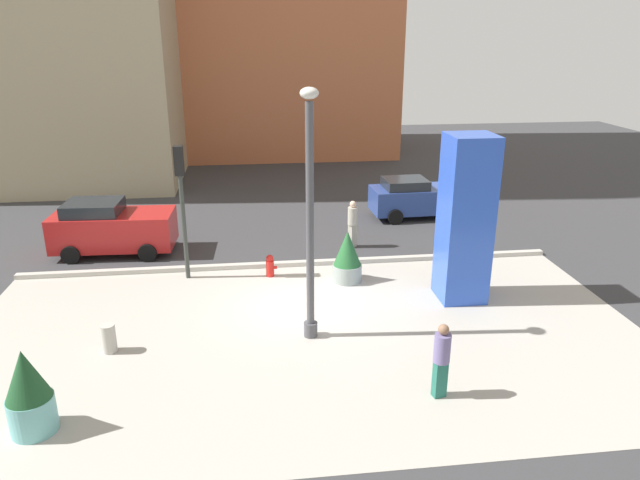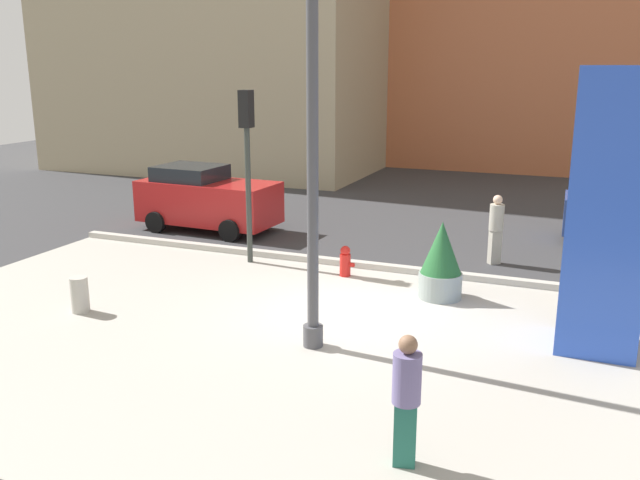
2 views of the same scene
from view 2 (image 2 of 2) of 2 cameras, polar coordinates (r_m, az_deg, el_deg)
name	(u,v)px [view 2 (image 2 of 2)]	position (r m, az deg, el deg)	size (l,w,h in m)	color
ground_plane	(396,261)	(17.63, 6.37, -1.78)	(60.00, 60.00, 0.00)	#38383A
plaza_pavement	(304,349)	(12.28, -1.37, -9.13)	(18.00, 10.00, 0.02)	#ADA89E
curb_strip	(386,267)	(16.79, 5.56, -2.31)	(18.00, 0.24, 0.16)	#B7B2A8
lamp_post	(313,175)	(11.52, -0.62, 5.46)	(0.44, 0.44, 6.39)	#4C4C51
art_pillar_blue	(608,214)	(12.59, 23.02, 2.04)	(1.32, 1.32, 4.91)	blue
potted_plant_near_right	(441,262)	(14.82, 10.11, -1.80)	(0.94, 0.94, 1.70)	gray
fire_hydrant	(345,261)	(16.21, 2.14, -1.80)	(0.36, 0.26, 0.75)	red
concrete_bollard	(80,295)	(14.71, -19.50, -4.36)	(0.36, 0.36, 0.75)	#B2ADA3
traffic_light_corner	(247,147)	(16.95, -6.11, 7.72)	(0.28, 0.42, 4.32)	#333833
car_curb_west	(637,215)	(20.87, 25.00, 1.93)	(4.03, 2.06, 1.70)	#2D4793
car_far_lane	(207,199)	(20.91, -9.49, 3.44)	(4.27, 2.22, 1.94)	red
pedestrian_by_curb	(406,394)	(8.66, 7.25, -12.70)	(0.43, 0.43, 1.76)	#236656
pedestrian_crossing	(496,226)	(17.63, 14.55, 1.17)	(0.51, 0.51, 1.77)	#B2AD9E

